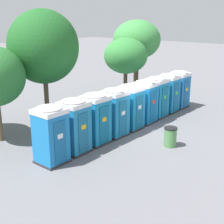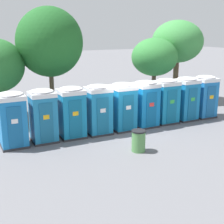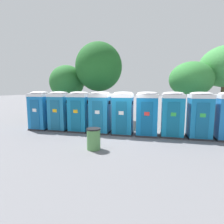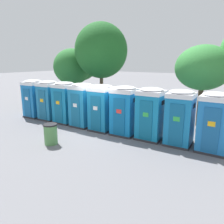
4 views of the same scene
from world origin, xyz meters
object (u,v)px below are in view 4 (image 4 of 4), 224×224
Objects in this scene: portapotty_3 at (82,105)px; portapotty_5 at (124,110)px; portapotty_6 at (151,114)px; street_tree_0 at (203,68)px; portapotty_4 at (102,108)px; portapotty_7 at (180,118)px; portapotty_2 at (65,102)px; portapotty_0 at (34,98)px; street_tree_4 at (72,67)px; street_tree_2 at (101,51)px; street_tree_3 at (80,69)px; portapotty_1 at (49,100)px; trash_can at (51,134)px; portapotty_8 at (214,122)px.

portapotty_3 and portapotty_5 have the same top height.
portapotty_6 is 4.48m from street_tree_0.
portapotty_4 is 4.21m from portapotty_7.
portapotty_2 is 1.00× the size of portapotty_7.
street_tree_0 is at bearing 20.79° from portapotty_0.
street_tree_2 is at bearing -1.78° from street_tree_4.
portapotty_0 is 1.00× the size of portapotty_6.
portapotty_6 is 11.22m from street_tree_3.
portapotty_1 reaches higher than trash_can.
portapotty_1 is at bearing -67.96° from street_tree_3.
street_tree_4 is at bearing 178.22° from street_tree_2.
street_tree_2 is (-2.73, 3.88, 3.19)m from portapotty_4.
trash_can is (0.62, -2.99, -0.80)m from portapotty_3.
portapotty_7 is at bearing 1.44° from portapotty_4.
portapotty_7 is 0.55× the size of street_tree_0.
portapotty_2 is 1.00× the size of portapotty_6.
portapotty_5 is (4.21, -0.03, 0.00)m from portapotty_2.
portapotty_3 and portapotty_8 have the same top height.
portapotty_1 is 1.00× the size of portapotty_6.
portapotty_1 is at bearing 2.43° from portapotty_0.
portapotty_1 is at bearing 179.15° from portapotty_3.
street_tree_0 is at bearing -1.13° from street_tree_4.
portapotty_6 and portapotty_8 have the same top height.
street_tree_2 reaches higher than street_tree_4.
portapotty_3 is (1.40, -0.05, 0.00)m from portapotty_2.
street_tree_0 is at bearing 23.51° from portapotty_1.
street_tree_3 is (-3.80, 5.91, 1.76)m from portapotty_2.
portapotty_3 is 0.55× the size of street_tree_0.
portapotty_8 is (7.01, 0.09, -0.00)m from portapotty_3.
portapotty_8 is 13.66m from street_tree_3.
portapotty_8 is at bearing 25.74° from trash_can.
portapotty_7 is at bearing 0.33° from portapotty_2.
portapotty_1 is 2.65× the size of trash_can.
street_tree_0 is at bearing -0.86° from street_tree_2.
street_tree_4 reaches higher than portapotty_8.
portapotty_3 is at bearing -71.08° from street_tree_2.
street_tree_4 is (-1.47, 3.91, 1.99)m from portapotty_1.
street_tree_4 is at bearing 158.65° from portapotty_7.
street_tree_3 is 10.98m from trash_can.
portapotty_6 is at bearing 40.79° from trash_can.
portapotty_4 is at bearing -0.75° from portapotty_1.
street_tree_0 is (5.74, 3.76, 2.09)m from portapotty_3.
trash_can is (4.90, -6.95, -2.79)m from street_tree_4.
portapotty_2 is 3.74m from trash_can.
portapotty_3 is 0.39× the size of street_tree_2.
street_tree_3 reaches higher than portapotty_7.
portapotty_0 is at bearing -179.96° from portapotty_4.
portapotty_1 is 9.81m from portapotty_8.
portapotty_5 is 2.80m from portapotty_7.
portapotty_3 is 1.00× the size of portapotty_8.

